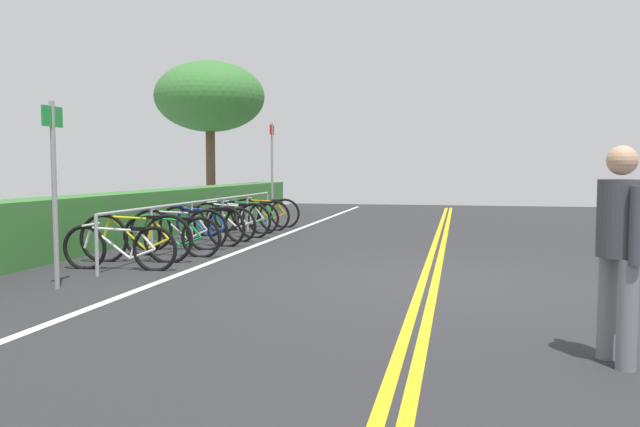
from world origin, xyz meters
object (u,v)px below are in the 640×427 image
at_px(bike_rack, 208,210).
at_px(bicycle_0, 120,248).
at_px(bicycle_8, 252,215).
at_px(bicycle_5, 215,224).
at_px(sign_post_far, 272,164).
at_px(bicycle_1, 136,238).
at_px(tree_mid, 210,97).
at_px(bicycle_6, 231,220).
at_px(bicycle_3, 179,229).
at_px(bicycle_9, 265,213).
at_px(pedestrian, 619,240).
at_px(bicycle_4, 201,226).
at_px(bicycle_2, 172,236).
at_px(bicycle_7, 242,218).
at_px(sign_post_near, 54,177).

relative_size(bike_rack, bicycle_0, 4.50).
relative_size(bike_rack, bicycle_8, 4.35).
xyz_separation_m(bicycle_5, sign_post_far, (3.92, 0.00, 1.21)).
relative_size(bike_rack, bicycle_1, 4.34).
bearing_deg(bicycle_1, tree_mid, 16.28).
relative_size(bicycle_1, bicycle_6, 0.98).
bearing_deg(bicycle_3, bicycle_8, -2.13).
bearing_deg(bicycle_5, bike_rack, -177.07).
height_order(bike_rack, bicycle_9, bike_rack).
distance_m(bicycle_5, bicycle_6, 0.70).
distance_m(bicycle_1, bicycle_6, 3.66).
distance_m(bike_rack, pedestrian, 8.67).
xyz_separation_m(bicycle_4, tree_mid, (8.42, 3.24, 3.35)).
xyz_separation_m(bicycle_0, bicycle_2, (1.45, -0.10, 0.01)).
bearing_deg(bicycle_5, bicycle_8, -1.37).
distance_m(bicycle_7, sign_post_near, 6.71).
xyz_separation_m(bicycle_5, pedestrian, (-6.83, -5.85, 0.58)).
height_order(bicycle_1, bicycle_8, bicycle_1).
xyz_separation_m(bicycle_5, tree_mid, (7.59, 3.19, 3.38)).
height_order(bicycle_5, sign_post_near, sign_post_near).
distance_m(bicycle_4, sign_post_far, 4.89).
bearing_deg(tree_mid, bicycle_6, -154.77).
bearing_deg(bicycle_3, bicycle_1, 179.23).
height_order(bicycle_6, sign_post_far, sign_post_far).
xyz_separation_m(bicycle_3, bicycle_4, (0.66, -0.14, 0.01)).
distance_m(bicycle_7, bicycle_8, 0.60).
bearing_deg(bicycle_0, pedestrian, -118.35).
relative_size(bicycle_4, sign_post_near, 0.79).
bearing_deg(bicycle_6, bicycle_2, -178.56).
bearing_deg(sign_post_near, bicycle_1, 3.90).
distance_m(bicycle_4, bicycle_7, 2.34).
bearing_deg(sign_post_far, bicycle_8, -178.35).
bearing_deg(bicycle_3, bicycle_9, -2.39).
distance_m(bike_rack, bicycle_6, 1.14).
xyz_separation_m(bicycle_1, pedestrian, (-3.86, -5.95, 0.54)).
height_order(bicycle_9, sign_post_near, sign_post_near).
relative_size(bicycle_7, bicycle_9, 0.99).
xyz_separation_m(pedestrian, sign_post_far, (10.75, 5.85, 0.63)).
relative_size(bicycle_3, bicycle_4, 0.97).
distance_m(bicycle_5, bicycle_7, 1.51).
bearing_deg(bicycle_6, bicycle_9, -1.02).
bearing_deg(bicycle_0, bicycle_3, 3.12).
bearing_deg(sign_post_far, pedestrian, -151.42).
bearing_deg(bicycle_8, bicycle_4, -179.91).
bearing_deg(bicycle_9, bicycle_8, 176.51).
bearing_deg(bicycle_8, bicycle_9, -3.49).
distance_m(bicycle_0, bicycle_3, 2.21).
bearing_deg(bicycle_3, bicycle_5, -3.21).
distance_m(bicycle_3, sign_post_near, 3.78).
relative_size(bicycle_7, sign_post_far, 0.66).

